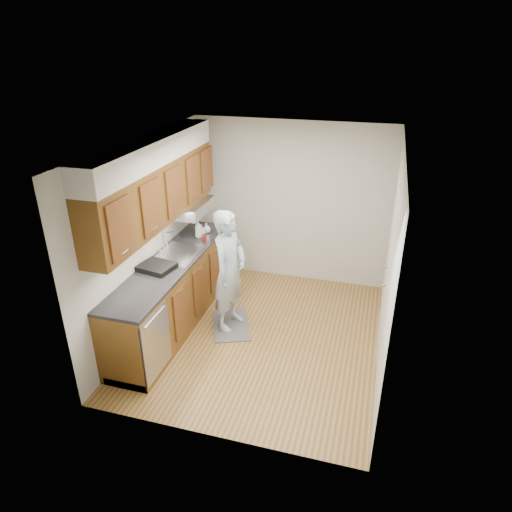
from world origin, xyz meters
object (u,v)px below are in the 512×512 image
at_px(soap_bottle_a, 198,229).
at_px(soda_can, 205,238).
at_px(soap_bottle_b, 202,230).
at_px(steel_can, 208,239).
at_px(person, 229,263).
at_px(soap_bottle_c, 206,228).
at_px(dish_rack, 156,267).

distance_m(soap_bottle_a, soda_can, 0.21).
bearing_deg(soap_bottle_b, steel_can, -48.33).
bearing_deg(person, soap_bottle_c, 47.77).
bearing_deg(soda_can, steel_can, -9.16).
height_order(person, soap_bottle_a, person).
distance_m(person, steel_can, 0.74).
xyz_separation_m(person, soap_bottle_b, (-0.68, 0.74, 0.08)).
relative_size(soap_bottle_a, soap_bottle_c, 1.68).
bearing_deg(soda_can, soap_bottle_a, 137.79).
relative_size(soap_bottle_a, dish_rack, 0.64).
bearing_deg(steel_can, dish_rack, -108.55).
bearing_deg(soap_bottle_a, steel_can, -34.86).
bearing_deg(person, soap_bottle_a, 56.49).
bearing_deg(person, steel_can, 53.36).
bearing_deg(soap_bottle_c, soap_bottle_b, -101.39).
bearing_deg(soap_bottle_a, soda_can, -42.21).
height_order(soap_bottle_a, soda_can, soap_bottle_a).
distance_m(soap_bottle_b, steel_can, 0.27).
xyz_separation_m(person, dish_rack, (-0.82, -0.40, 0.03)).
xyz_separation_m(person, steel_can, (-0.50, 0.55, 0.05)).
height_order(person, steel_can, person).
relative_size(soda_can, dish_rack, 0.26).
distance_m(person, soda_can, 0.79).
bearing_deg(soap_bottle_b, person, -47.74).
xyz_separation_m(soap_bottle_b, dish_rack, (-0.14, -1.14, -0.05)).
bearing_deg(person, soda_can, 55.95).
xyz_separation_m(soap_bottle_b, soap_bottle_c, (0.02, 0.12, -0.01)).
height_order(steel_can, dish_rack, steel_can).
bearing_deg(soda_can, soap_bottle_c, 106.72).
relative_size(soap_bottle_b, dish_rack, 0.40).
bearing_deg(soda_can, dish_rack, -105.27).
bearing_deg(dish_rack, steel_can, 82.16).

